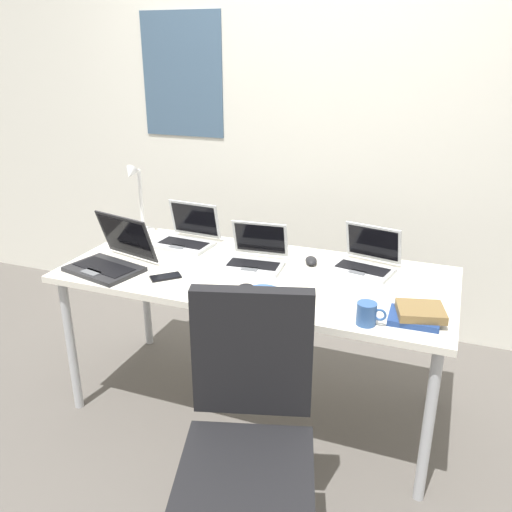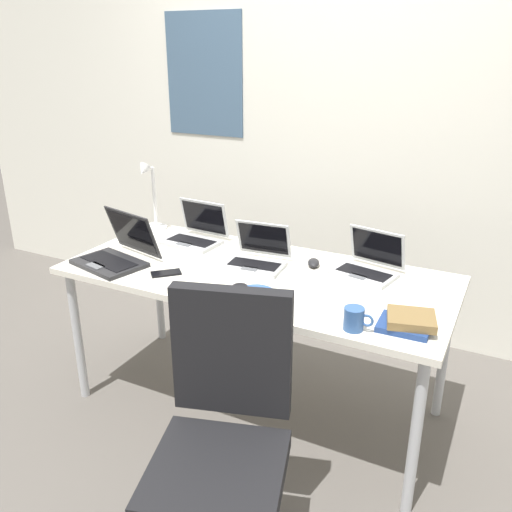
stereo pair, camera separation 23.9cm
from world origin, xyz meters
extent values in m
plane|color=#56514C|center=(0.00, 0.00, 0.00)|extent=(12.00, 12.00, 0.00)
cube|color=silver|center=(0.00, 1.10, 1.30)|extent=(6.00, 0.12, 2.60)
cube|color=#3F5972|center=(-0.90, 1.04, 1.55)|extent=(0.56, 0.01, 0.76)
cube|color=silver|center=(0.00, 0.00, 0.72)|extent=(1.80, 0.80, 0.03)
cylinder|color=#B2B5BA|center=(-0.84, -0.34, 0.35)|extent=(0.04, 0.04, 0.71)
cylinder|color=#B2B5BA|center=(0.84, -0.34, 0.35)|extent=(0.04, 0.04, 0.71)
cylinder|color=#B2B5BA|center=(-0.84, 0.34, 0.35)|extent=(0.04, 0.04, 0.71)
cylinder|color=#B2B5BA|center=(0.84, 0.34, 0.35)|extent=(0.04, 0.04, 0.71)
cylinder|color=white|center=(-0.80, 0.31, 0.75)|extent=(0.12, 0.12, 0.02)
cylinder|color=white|center=(-0.80, 0.31, 0.93)|extent=(0.02, 0.02, 0.34)
cylinder|color=white|center=(-0.80, 0.27, 1.10)|extent=(0.01, 0.08, 0.01)
cone|color=white|center=(-0.80, 0.23, 1.10)|extent=(0.07, 0.09, 0.09)
cube|color=#B7BABC|center=(0.46, 0.17, 0.75)|extent=(0.30, 0.24, 0.02)
cube|color=black|center=(0.46, 0.17, 0.76)|extent=(0.25, 0.15, 0.00)
cube|color=#595B60|center=(0.45, 0.12, 0.76)|extent=(0.08, 0.06, 0.00)
cube|color=#B7BABC|center=(0.49, 0.29, 0.85)|extent=(0.28, 0.11, 0.18)
cube|color=black|center=(0.49, 0.28, 0.85)|extent=(0.25, 0.09, 0.15)
cube|color=#232326|center=(-0.67, -0.24, 0.75)|extent=(0.38, 0.30, 0.02)
cube|color=black|center=(-0.67, -0.24, 0.76)|extent=(0.32, 0.19, 0.00)
cube|color=#595B60|center=(-0.68, -0.32, 0.76)|extent=(0.10, 0.07, 0.00)
cube|color=#232326|center=(-0.63, -0.10, 0.87)|extent=(0.34, 0.16, 0.22)
cube|color=black|center=(-0.63, -0.10, 0.87)|extent=(0.31, 0.13, 0.18)
cube|color=#B7BABC|center=(-0.03, 0.04, 0.75)|extent=(0.29, 0.21, 0.02)
cube|color=black|center=(-0.03, 0.04, 0.76)|extent=(0.25, 0.12, 0.00)
cube|color=#595B60|center=(-0.02, -0.02, 0.76)|extent=(0.08, 0.05, 0.00)
cube|color=#B7BABC|center=(-0.04, 0.16, 0.85)|extent=(0.28, 0.09, 0.18)
cube|color=black|center=(-0.04, 0.15, 0.85)|extent=(0.25, 0.07, 0.15)
cube|color=#B7BABC|center=(-0.48, 0.18, 0.75)|extent=(0.30, 0.22, 0.02)
cube|color=black|center=(-0.48, 0.18, 0.76)|extent=(0.26, 0.13, 0.00)
cube|color=#595B60|center=(-0.48, 0.12, 0.76)|extent=(0.08, 0.05, 0.00)
cube|color=#B7BABC|center=(-0.47, 0.30, 0.86)|extent=(0.29, 0.07, 0.20)
cube|color=black|center=(-0.47, 0.30, 0.86)|extent=(0.26, 0.06, 0.16)
ellipsoid|color=black|center=(0.21, 0.19, 0.76)|extent=(0.09, 0.11, 0.03)
cube|color=black|center=(-0.36, -0.21, 0.74)|extent=(0.14, 0.14, 0.01)
torus|color=#335999|center=(0.12, -0.25, 0.75)|extent=(0.18, 0.18, 0.03)
cylinder|color=black|center=(0.05, -0.25, 0.76)|extent=(0.06, 0.06, 0.04)
cylinder|color=black|center=(0.20, -0.25, 0.76)|extent=(0.06, 0.06, 0.04)
cube|color=navy|center=(0.74, -0.23, 0.75)|extent=(0.19, 0.16, 0.02)
cube|color=brown|center=(0.76, -0.22, 0.78)|extent=(0.21, 0.19, 0.03)
cylinder|color=#2D518C|center=(0.57, -0.32, 0.78)|extent=(0.08, 0.08, 0.09)
torus|color=#2D518C|center=(0.62, -0.32, 0.79)|extent=(0.05, 0.01, 0.05)
cube|color=black|center=(0.30, -0.89, 0.42)|extent=(0.55, 0.55, 0.07)
cube|color=black|center=(0.23, -0.65, 0.73)|extent=(0.42, 0.18, 0.48)
camera|label=1|loc=(0.82, -2.15, 1.72)|focal=37.73mm
camera|label=2|loc=(1.04, -2.06, 1.72)|focal=37.73mm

